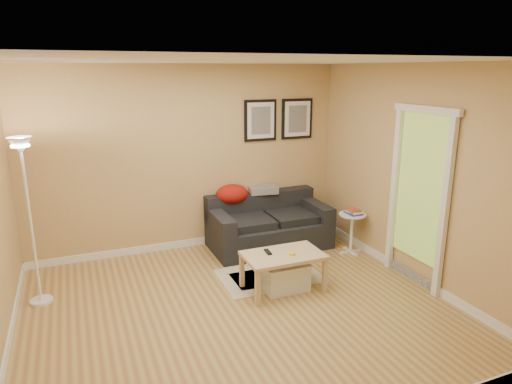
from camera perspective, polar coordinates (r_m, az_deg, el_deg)
floor at (r=5.12m, az=-2.16°, el=-14.40°), size 4.50×4.50×0.00m
ceiling at (r=4.46m, az=-2.50°, el=16.11°), size 4.50×4.50×0.00m
wall_back at (r=6.49m, az=-8.40°, el=4.10°), size 4.50×0.00×4.50m
wall_front at (r=2.93m, az=11.43°, el=-9.84°), size 4.50×0.00×4.50m
wall_right at (r=5.76m, az=19.21°, el=2.03°), size 0.00×4.00×4.00m
baseboard_back at (r=6.83m, az=-7.97°, el=-6.26°), size 4.50×0.02×0.10m
baseboard_left at (r=4.92m, az=-28.72°, el=-17.10°), size 0.02×4.00×0.10m
baseboard_right at (r=6.15m, az=18.12°, el=-9.40°), size 0.02×4.00×0.10m
sofa at (r=6.62m, az=1.67°, el=-3.81°), size 1.70×0.90×0.75m
red_throw at (r=6.62m, az=-3.03°, el=-0.25°), size 0.48×0.36×0.28m
plaid_throw at (r=6.81m, az=0.88°, el=0.29°), size 0.45×0.32×0.10m
framed_print_left at (r=6.73m, az=0.55°, el=8.96°), size 0.50×0.04×0.60m
framed_print_right at (r=6.98m, az=5.15°, el=9.13°), size 0.50×0.04×0.60m
area_rug at (r=5.83m, az=1.72°, el=-10.45°), size 1.25×0.85×0.01m
green_runner at (r=5.78m, az=0.65°, el=-10.68°), size 0.70×0.50×0.01m
coffee_table at (r=5.42m, az=3.39°, el=-9.96°), size 1.01×0.73×0.46m
remote_control at (r=5.34m, az=1.49°, el=-7.51°), size 0.06×0.16×0.02m
tape_roll at (r=5.29m, az=4.54°, el=-7.73°), size 0.07×0.07×0.03m
storage_bin at (r=5.47m, az=3.57°, el=-10.42°), size 0.54×0.39×0.33m
side_table at (r=6.58m, az=11.87°, el=-5.08°), size 0.38×0.38×0.58m
book_stack at (r=6.47m, az=12.10°, el=-2.38°), size 0.22×0.26×0.07m
floor_lamp at (r=5.45m, az=-26.32°, el=-4.00°), size 0.24×0.24×1.87m
doorway at (r=5.69m, az=19.58°, el=-1.03°), size 0.12×1.01×2.13m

